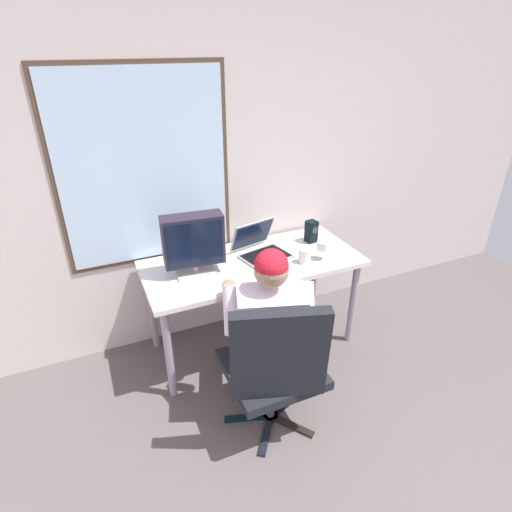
# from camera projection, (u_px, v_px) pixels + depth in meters

# --- Properties ---
(wall_rear) EXTENTS (5.78, 0.08, 2.85)m
(wall_rear) POSITION_uv_depth(u_px,v_px,m) (249.00, 154.00, 3.06)
(wall_rear) COLOR beige
(wall_rear) RESTS_ON ground
(desk) EXTENTS (1.58, 0.70, 0.75)m
(desk) POSITION_uv_depth(u_px,v_px,m) (253.00, 271.00, 3.03)
(desk) COLOR gray
(desk) RESTS_ON ground
(office_chair) EXTENTS (0.63, 0.66, 1.02)m
(office_chair) POSITION_uv_depth(u_px,v_px,m) (275.00, 365.00, 2.32)
(office_chair) COLOR black
(office_chair) RESTS_ON ground
(person_seated) EXTENTS (0.65, 0.82, 1.21)m
(person_seated) POSITION_uv_depth(u_px,v_px,m) (267.00, 326.00, 2.52)
(person_seated) COLOR #32264D
(person_seated) RESTS_ON ground
(crt_monitor) EXTENTS (0.42, 0.23, 0.42)m
(crt_monitor) POSITION_uv_depth(u_px,v_px,m) (193.00, 241.00, 2.74)
(crt_monitor) COLOR beige
(crt_monitor) RESTS_ON desk
(laptop) EXTENTS (0.41, 0.42, 0.24)m
(laptop) POSITION_uv_depth(u_px,v_px,m) (260.00, 246.00, 3.07)
(laptop) COLOR #959793
(laptop) RESTS_ON desk
(wine_glass) EXTENTS (0.09, 0.09, 0.14)m
(wine_glass) POSITION_uv_depth(u_px,v_px,m) (323.00, 247.00, 2.97)
(wine_glass) COLOR silver
(wine_glass) RESTS_ON desk
(desk_speaker) EXTENTS (0.09, 0.10, 0.18)m
(desk_speaker) POSITION_uv_depth(u_px,v_px,m) (311.00, 231.00, 3.24)
(desk_speaker) COLOR black
(desk_speaker) RESTS_ON desk
(coffee_mug) EXTENTS (0.08, 0.08, 0.11)m
(coffee_mug) POSITION_uv_depth(u_px,v_px,m) (305.00, 256.00, 2.95)
(coffee_mug) COLOR silver
(coffee_mug) RESTS_ON desk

